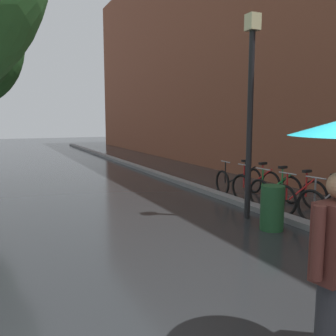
% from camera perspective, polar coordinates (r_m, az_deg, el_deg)
% --- Properties ---
extents(building_facade, '(8.00, 36.00, 10.65)m').
position_cam_1_polar(building_facade, '(16.87, 22.60, 18.22)').
color(building_facade, brown).
rests_on(building_facade, ground).
extents(kerb_strip, '(0.30, 36.00, 0.12)m').
position_cam_1_polar(kerb_strip, '(12.64, 0.02, -1.50)').
color(kerb_strip, slate).
rests_on(kerb_strip, ground).
extents(parked_bicycle_2, '(1.15, 0.81, 0.96)m').
position_cam_1_polar(parked_bicycle_2, '(8.24, 23.74, -4.95)').
color(parked_bicycle_2, black).
rests_on(parked_bicycle_2, ground).
extents(parked_bicycle_3, '(1.15, 0.81, 0.96)m').
position_cam_1_polar(parked_bicycle_3, '(8.62, 19.94, -4.22)').
color(parked_bicycle_3, black).
rests_on(parked_bicycle_3, ground).
extents(parked_bicycle_4, '(1.12, 0.76, 0.96)m').
position_cam_1_polar(parked_bicycle_4, '(9.12, 16.52, -3.42)').
color(parked_bicycle_4, black).
rests_on(parked_bicycle_4, ground).
extents(parked_bicycle_5, '(1.13, 0.78, 0.96)m').
position_cam_1_polar(parked_bicycle_5, '(9.77, 13.68, -2.59)').
color(parked_bicycle_5, black).
rests_on(parked_bicycle_5, ground).
extents(parked_bicycle_6, '(1.13, 0.78, 0.96)m').
position_cam_1_polar(parked_bicycle_6, '(10.29, 11.02, -1.99)').
color(parked_bicycle_6, black).
rests_on(parked_bicycle_6, ground).
extents(street_lamp_post, '(0.24, 0.24, 4.15)m').
position_cam_1_polar(street_lamp_post, '(7.70, 12.78, 10.09)').
color(street_lamp_post, black).
rests_on(street_lamp_post, ground).
extents(litter_bin, '(0.44, 0.44, 0.85)m').
position_cam_1_polar(litter_bin, '(7.17, 16.01, -6.01)').
color(litter_bin, '#1E4C28').
rests_on(litter_bin, ground).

